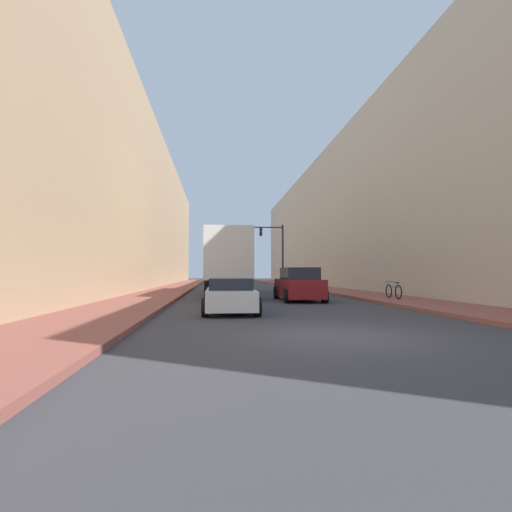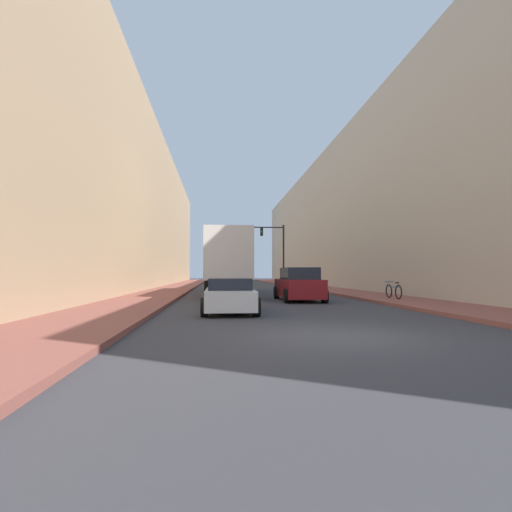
{
  "view_description": "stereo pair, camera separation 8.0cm",
  "coord_description": "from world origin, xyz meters",
  "px_view_note": "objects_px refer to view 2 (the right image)",
  "views": [
    {
      "loc": [
        -2.77,
        -9.02,
        1.45
      ],
      "look_at": [
        -0.64,
        12.3,
        2.36
      ],
      "focal_mm": 28.0,
      "sensor_mm": 36.0,
      "label": 1
    },
    {
      "loc": [
        -2.69,
        -9.02,
        1.45
      ],
      "look_at": [
        -0.64,
        12.3,
        2.36
      ],
      "focal_mm": 28.0,
      "sensor_mm": 36.0,
      "label": 2
    }
  ],
  "objects_px": {
    "semi_truck": "(226,262)",
    "sedan_car": "(229,295)",
    "parked_bicycle": "(394,291)",
    "traffic_signal_gantry": "(268,243)",
    "suv_car": "(299,285)"
  },
  "relations": [
    {
      "from": "traffic_signal_gantry",
      "to": "parked_bicycle",
      "type": "xyz_separation_m",
      "value": [
        3.31,
        -24.62,
        -4.25
      ]
    },
    {
      "from": "parked_bicycle",
      "to": "sedan_car",
      "type": "bearing_deg",
      "value": -151.45
    },
    {
      "from": "suv_car",
      "to": "semi_truck",
      "type": "bearing_deg",
      "value": 117.94
    },
    {
      "from": "semi_truck",
      "to": "sedan_car",
      "type": "bearing_deg",
      "value": -90.61
    },
    {
      "from": "semi_truck",
      "to": "traffic_signal_gantry",
      "type": "distance_m",
      "value": 17.57
    },
    {
      "from": "semi_truck",
      "to": "traffic_signal_gantry",
      "type": "height_order",
      "value": "traffic_signal_gantry"
    },
    {
      "from": "semi_truck",
      "to": "parked_bicycle",
      "type": "distance_m",
      "value": 11.66
    },
    {
      "from": "semi_truck",
      "to": "sedan_car",
      "type": "height_order",
      "value": "semi_truck"
    },
    {
      "from": "suv_car",
      "to": "parked_bicycle",
      "type": "bearing_deg",
      "value": -12.98
    },
    {
      "from": "sedan_car",
      "to": "parked_bicycle",
      "type": "relative_size",
      "value": 2.49
    },
    {
      "from": "suv_car",
      "to": "parked_bicycle",
      "type": "relative_size",
      "value": 2.52
    },
    {
      "from": "sedan_car",
      "to": "semi_truck",
      "type": "bearing_deg",
      "value": 89.39
    },
    {
      "from": "sedan_car",
      "to": "parked_bicycle",
      "type": "height_order",
      "value": "sedan_car"
    },
    {
      "from": "traffic_signal_gantry",
      "to": "semi_truck",
      "type": "bearing_deg",
      "value": -106.81
    },
    {
      "from": "semi_truck",
      "to": "sedan_car",
      "type": "distance_m",
      "value": 12.69
    }
  ]
}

